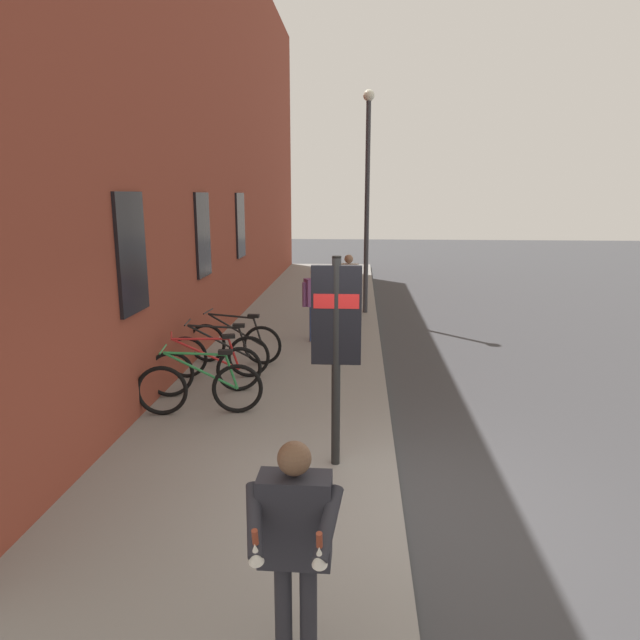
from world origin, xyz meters
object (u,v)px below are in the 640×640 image
bicycle_by_door (218,355)px  pedestrian_by_facade (349,280)px  pedestrian_crossing_street (315,297)px  tourist_with_hotdogs (295,534)px  bicycle_under_window (206,370)px  bicycle_leaning_wall (235,343)px  street_lamp (367,186)px  transit_info_sign (336,329)px  bicycle_nearest_sign (200,388)px

bicycle_by_door → pedestrian_by_facade: (4.87, -2.10, 0.59)m
pedestrian_by_facade → pedestrian_crossing_street: 2.37m
bicycle_by_door → pedestrian_by_facade: pedestrian_by_facade is taller
tourist_with_hotdogs → bicycle_under_window: bearing=21.0°
bicycle_under_window → bicycle_leaning_wall: 1.67m
bicycle_by_door → bicycle_leaning_wall: (0.85, -0.10, 0.00)m
pedestrian_crossing_street → tourist_with_hotdogs: bearing=-176.4°
pedestrian_crossing_street → tourist_with_hotdogs: size_ratio=0.98×
bicycle_leaning_wall → pedestrian_by_facade: (4.02, -1.99, 0.59)m
pedestrian_by_facade → street_lamp: (0.81, -0.43, 2.28)m
transit_info_sign → pedestrian_by_facade: size_ratio=1.50×
pedestrian_by_facade → tourist_with_hotdogs: pedestrian_by_facade is taller
transit_info_sign → tourist_with_hotdogs: transit_info_sign is taller
pedestrian_by_facade → street_lamp: 2.46m
bicycle_under_window → transit_info_sign: size_ratio=0.71×
pedestrian_by_facade → pedestrian_crossing_street: pedestrian_by_facade is taller
bicycle_under_window → bicycle_by_door: (0.82, 0.01, 0.00)m
pedestrian_by_facade → bicycle_under_window: bearing=159.8°
bicycle_under_window → bicycle_leaning_wall: size_ratio=0.96×
tourist_with_hotdogs → street_lamp: street_lamp is taller
transit_info_sign → tourist_with_hotdogs: size_ratio=1.51×
bicycle_by_door → pedestrian_crossing_street: bearing=-29.4°
bicycle_under_window → street_lamp: street_lamp is taller
bicycle_under_window → transit_info_sign: (-2.22, -2.11, 1.21)m
bicycle_by_door → transit_info_sign: (-3.04, -2.12, 1.21)m
street_lamp → bicycle_by_door: bearing=156.0°
street_lamp → pedestrian_crossing_street: bearing=160.8°
tourist_with_hotdogs → bicycle_by_door: bearing=18.4°
bicycle_by_door → tourist_with_hotdogs: bearing=-161.6°
pedestrian_by_facade → transit_info_sign: bearing=-179.8°
transit_info_sign → street_lamp: bearing=-2.7°
pedestrian_crossing_street → street_lamp: bearing=-19.2°
bicycle_leaning_wall → transit_info_sign: size_ratio=0.74×
bicycle_nearest_sign → street_lamp: street_lamp is taller
bicycle_by_door → bicycle_leaning_wall: 0.85m
bicycle_under_window → bicycle_leaning_wall: same height
bicycle_leaning_wall → tourist_with_hotdogs: size_ratio=1.11×
bicycle_by_door → bicycle_nearest_sign: bearing=-174.5°
bicycle_leaning_wall → street_lamp: bearing=-26.7°
transit_info_sign → tourist_with_hotdogs: (-2.94, 0.13, -0.62)m
bicycle_nearest_sign → bicycle_under_window: bearing=10.1°
pedestrian_crossing_street → street_lamp: size_ratio=0.28×
bicycle_under_window → tourist_with_hotdogs: size_ratio=1.07×
bicycle_nearest_sign → pedestrian_by_facade: bearing=-16.6°
pedestrian_by_facade → tourist_with_hotdogs: 10.85m
bicycle_nearest_sign → transit_info_sign: bearing=-125.4°
bicycle_under_window → bicycle_by_door: same height
bicycle_under_window → pedestrian_by_facade: size_ratio=1.06×
transit_info_sign → pedestrian_crossing_street: size_ratio=1.54×
bicycle_under_window → pedestrian_crossing_street: size_ratio=1.09×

